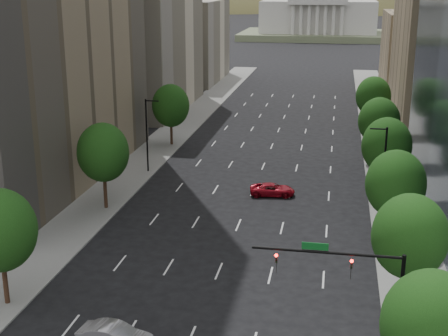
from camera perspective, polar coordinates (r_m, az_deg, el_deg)
The scene contains 21 objects.
sidewalk_left at distance 72.86m, azimuth -9.56°, elevation -1.37°, with size 6.00×200.00×0.15m, color slate.
sidewalk_right at distance 69.10m, azimuth 15.46°, elevation -2.77°, with size 6.00×200.00×0.15m, color slate.
midrise_cream_left at distance 113.22m, azimuth -7.20°, elevation 14.14°, with size 14.00×30.00×35.00m, color beige.
filler_left at distance 145.58m, azimuth -3.16°, elevation 11.45°, with size 14.00×26.00×18.00m, color beige.
parking_tan_right at distance 106.54m, azimuth 19.55°, elevation 11.82°, with size 14.00×30.00×30.00m, color #8C7759.
filler_right at distance 139.73m, azimuth 17.25°, elevation 10.10°, with size 14.00×26.00×16.00m, color #8C7759.
tree_right_0 at distance 34.95m, azimuth 18.30°, elevation -13.44°, with size 5.20×5.20×8.39m.
tree_right_1 at distance 44.62m, azimuth 16.55°, elevation -5.99°, with size 5.20×5.20×8.75m.
tree_right_2 at distance 55.89m, azimuth 15.34°, elevation -1.42°, with size 5.20×5.20×8.61m.
tree_right_3 at distance 67.30m, azimuth 14.58°, elevation 1.96°, with size 5.20×5.20×8.89m.
tree_right_4 at distance 81.00m, azimuth 13.92°, elevation 4.16°, with size 5.20×5.20×8.46m.
tree_right_5 at distance 96.62m, azimuth 13.42°, elevation 6.36°, with size 5.20×5.20×8.75m.
tree_left_0 at distance 46.48m, azimuth -19.73°, elevation -5.36°, with size 5.20×5.20×8.75m.
tree_left_1 at distance 63.51m, azimuth -10.94°, elevation 1.39°, with size 5.20×5.20×8.97m.
tree_left_2 at distance 87.65m, azimuth -4.87°, elevation 5.67°, with size 5.20×5.20×8.68m.
streetlight_rn at distance 62.73m, azimuth 14.29°, elevation -0.08°, with size 1.70×0.20×9.00m.
streetlight_ln at distance 75.48m, azimuth -6.99°, elevation 3.15°, with size 1.70×0.20×9.00m.
traffic_signal at distance 39.10m, azimuth 12.22°, elevation -9.92°, with size 9.12×0.40×7.38m.
capitol at distance 255.23m, azimuth 8.59°, elevation 13.49°, with size 60.00×40.00×35.20m.
foothills at distance 607.95m, azimuth 12.93°, elevation 10.69°, with size 720.00×413.00×263.00m.
car_red_far at distance 68.04m, azimuth 4.42°, elevation -1.97°, with size 2.22×4.82×1.34m, color maroon.
Camera 1 is at (8.60, -5.00, 22.49)m, focal length 50.27 mm.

